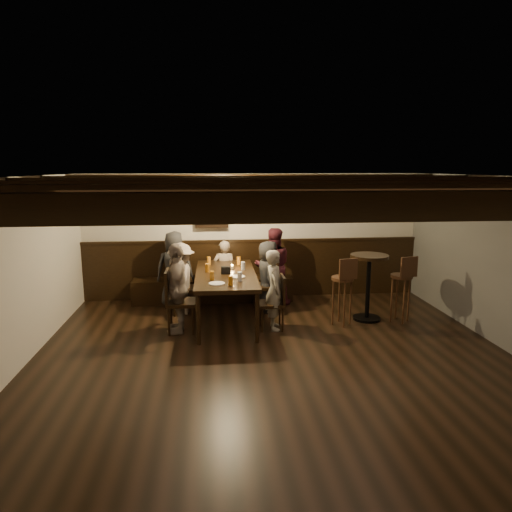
{
  "coord_description": "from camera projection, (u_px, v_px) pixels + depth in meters",
  "views": [
    {
      "loc": [
        -0.84,
        -5.23,
        2.51
      ],
      "look_at": [
        -0.17,
        1.3,
        1.23
      ],
      "focal_mm": 32.0,
      "sensor_mm": 36.0,
      "label": 1
    }
  ],
  "objects": [
    {
      "name": "room",
      "position": [
        244.0,
        255.0,
        7.6
      ],
      "size": [
        7.0,
        7.0,
        7.0
      ],
      "color": "black",
      "rests_on": "ground"
    },
    {
      "name": "dining_table",
      "position": [
        226.0,
        277.0,
        7.47
      ],
      "size": [
        1.0,
        2.18,
        0.81
      ],
      "rotation": [
        0.0,
        0.0,
        -0.01
      ],
      "color": "black",
      "rests_on": "floor"
    },
    {
      "name": "chair_left_near",
      "position": [
        184.0,
        297.0,
        7.94
      ],
      "size": [
        0.43,
        0.43,
        0.93
      ],
      "rotation": [
        0.0,
        0.0,
        -1.58
      ],
      "color": "black",
      "rests_on": "floor"
    },
    {
      "name": "chair_left_far",
      "position": [
        180.0,
        313.0,
        7.05
      ],
      "size": [
        0.45,
        0.45,
        0.98
      ],
      "rotation": [
        0.0,
        0.0,
        -1.58
      ],
      "color": "black",
      "rests_on": "floor"
    },
    {
      "name": "chair_right_near",
      "position": [
        266.0,
        295.0,
        8.06
      ],
      "size": [
        0.44,
        0.44,
        0.95
      ],
      "rotation": [
        0.0,
        0.0,
        1.56
      ],
      "color": "black",
      "rests_on": "floor"
    },
    {
      "name": "chair_right_far",
      "position": [
        272.0,
        313.0,
        7.19
      ],
      "size": [
        0.4,
        0.4,
        0.86
      ],
      "rotation": [
        0.0,
        0.0,
        1.56
      ],
      "color": "black",
      "rests_on": "floor"
    },
    {
      "name": "person_bench_left",
      "position": [
        175.0,
        269.0,
        8.28
      ],
      "size": [
        0.68,
        0.45,
        1.39
      ],
      "primitive_type": "imported",
      "rotation": [
        0.0,
        0.0,
        3.13
      ],
      "color": "#2A2A2D",
      "rests_on": "floor"
    },
    {
      "name": "person_bench_centre",
      "position": [
        224.0,
        272.0,
        8.53
      ],
      "size": [
        0.44,
        0.29,
        1.19
      ],
      "primitive_type": "imported",
      "rotation": [
        0.0,
        0.0,
        3.13
      ],
      "color": "gray",
      "rests_on": "floor"
    },
    {
      "name": "person_bench_right",
      "position": [
        273.0,
        266.0,
        8.44
      ],
      "size": [
        0.7,
        0.55,
        1.43
      ],
      "primitive_type": "imported",
      "rotation": [
        0.0,
        0.0,
        3.13
      ],
      "color": "#521C28",
      "rests_on": "floor"
    },
    {
      "name": "person_left_near",
      "position": [
        182.0,
        279.0,
        7.87
      ],
      "size": [
        0.47,
        0.81,
        1.25
      ],
      "primitive_type": "imported",
      "rotation": [
        0.0,
        0.0,
        -1.58
      ],
      "color": "gray",
      "rests_on": "floor"
    },
    {
      "name": "person_left_far",
      "position": [
        177.0,
        288.0,
        6.97
      ],
      "size": [
        0.35,
        0.82,
        1.4
      ],
      "primitive_type": "imported",
      "rotation": [
        0.0,
        0.0,
        -1.58
      ],
      "color": "gray",
      "rests_on": "floor"
    },
    {
      "name": "person_right_near",
      "position": [
        268.0,
        276.0,
        8.0
      ],
      "size": [
        0.41,
        0.62,
        1.26
      ],
      "primitive_type": "imported",
      "rotation": [
        0.0,
        0.0,
        1.56
      ],
      "color": "#232325",
      "rests_on": "floor"
    },
    {
      "name": "person_right_far",
      "position": [
        275.0,
        290.0,
        7.12
      ],
      "size": [
        0.31,
        0.46,
        1.27
      ],
      "primitive_type": "imported",
      "rotation": [
        0.0,
        0.0,
        1.56
      ],
      "color": "gray",
      "rests_on": "floor"
    },
    {
      "name": "pint_a",
      "position": [
        209.0,
        261.0,
        8.11
      ],
      "size": [
        0.07,
        0.07,
        0.14
      ],
      "primitive_type": "cylinder",
      "color": "#BF7219",
      "rests_on": "dining_table"
    },
    {
      "name": "pint_b",
      "position": [
        239.0,
        261.0,
        8.1
      ],
      "size": [
        0.07,
        0.07,
        0.14
      ],
      "primitive_type": "cylinder",
      "color": "#BF7219",
      "rests_on": "dining_table"
    },
    {
      "name": "pint_c",
      "position": [
        207.0,
        268.0,
        7.52
      ],
      "size": [
        0.07,
        0.07,
        0.14
      ],
      "primitive_type": "cylinder",
      "color": "#BF7219",
      "rests_on": "dining_table"
    },
    {
      "name": "pint_d",
      "position": [
        243.0,
        266.0,
        7.67
      ],
      "size": [
        0.07,
        0.07,
        0.14
      ],
      "primitive_type": "cylinder",
      "color": "silver",
      "rests_on": "dining_table"
    },
    {
      "name": "pint_e",
      "position": [
        212.0,
        276.0,
        6.99
      ],
      "size": [
        0.07,
        0.07,
        0.14
      ],
      "primitive_type": "cylinder",
      "color": "#BF7219",
      "rests_on": "dining_table"
    },
    {
      "name": "pint_f",
      "position": [
        240.0,
        276.0,
        6.93
      ],
      "size": [
        0.07,
        0.07,
        0.14
      ],
      "primitive_type": "cylinder",
      "color": "silver",
      "rests_on": "dining_table"
    },
    {
      "name": "pint_g",
      "position": [
        230.0,
        281.0,
        6.67
      ],
      "size": [
        0.07,
        0.07,
        0.14
      ],
      "primitive_type": "cylinder",
      "color": "#BF7219",
      "rests_on": "dining_table"
    },
    {
      "name": "plate_near",
      "position": [
        217.0,
        283.0,
        6.76
      ],
      "size": [
        0.24,
        0.24,
        0.01
      ],
      "primitive_type": "cylinder",
      "color": "white",
      "rests_on": "dining_table"
    },
    {
      "name": "plate_far",
      "position": [
        238.0,
        277.0,
        7.18
      ],
      "size": [
        0.24,
        0.24,
        0.01
      ],
      "primitive_type": "cylinder",
      "color": "white",
      "rests_on": "dining_table"
    },
    {
      "name": "condiment_caddy",
      "position": [
        226.0,
        270.0,
        7.4
      ],
      "size": [
        0.15,
        0.1,
        0.12
      ],
      "primitive_type": "cube",
      "color": "black",
      "rests_on": "dining_table"
    },
    {
      "name": "candle",
      "position": [
        232.0,
        267.0,
        7.76
      ],
      "size": [
        0.05,
        0.05,
        0.05
      ],
      "primitive_type": "cylinder",
      "color": "beige",
      "rests_on": "dining_table"
    },
    {
      "name": "high_top_table",
      "position": [
        369.0,
        277.0,
        7.53
      ],
      "size": [
        0.62,
        0.62,
        1.11
      ],
      "color": "black",
      "rests_on": "floor"
    },
    {
      "name": "bar_stool_left",
      "position": [
        342.0,
        300.0,
        7.34
      ],
      "size": [
        0.37,
        0.39,
        1.12
      ],
      "rotation": [
        0.0,
        0.0,
        0.22
      ],
      "color": "#3D2113",
      "rests_on": "floor"
    },
    {
      "name": "bar_stool_right",
      "position": [
        401.0,
        297.0,
        7.49
      ],
      "size": [
        0.37,
        0.39,
        1.12
      ],
      "rotation": [
        0.0,
        0.0,
        0.26
      ],
      "color": "#3D2113",
      "rests_on": "floor"
    }
  ]
}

